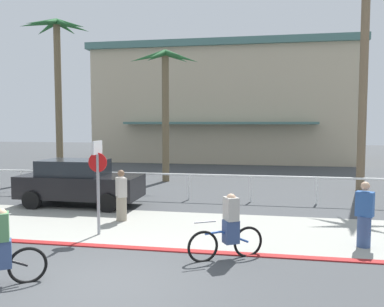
# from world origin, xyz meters

# --- Properties ---
(ground_plane) EXTENTS (80.00, 80.00, 0.00)m
(ground_plane) POSITION_xyz_m (0.00, 10.00, 0.00)
(ground_plane) COLOR #424447
(sidewalk_strip) EXTENTS (44.00, 4.00, 0.02)m
(sidewalk_strip) POSITION_xyz_m (0.00, 4.20, 0.01)
(sidewalk_strip) COLOR #9E9E93
(sidewalk_strip) RESTS_ON ground
(curb_paint) EXTENTS (44.00, 0.24, 0.03)m
(curb_paint) POSITION_xyz_m (0.00, 2.20, 0.01)
(curb_paint) COLOR maroon
(curb_paint) RESTS_ON ground
(building_backdrop) EXTENTS (20.13, 10.83, 9.00)m
(building_backdrop) POSITION_xyz_m (-0.38, 26.71, 4.52)
(building_backdrop) COLOR #BCAD8E
(building_backdrop) RESTS_ON ground
(rail_fence) EXTENTS (19.49, 0.08, 1.04)m
(rail_fence) POSITION_xyz_m (0.00, 8.50, 0.84)
(rail_fence) COLOR white
(rail_fence) RESTS_ON ground
(stop_sign_bike_lane) EXTENTS (0.52, 0.56, 2.56)m
(stop_sign_bike_lane) POSITION_xyz_m (-1.47, 3.16, 1.68)
(stop_sign_bike_lane) COLOR gray
(stop_sign_bike_lane) RESTS_ON ground
(palm_tree_0) EXTENTS (3.45, 3.40, 8.54)m
(palm_tree_0) POSITION_xyz_m (-8.06, 13.22, 6.56)
(palm_tree_0) COLOR brown
(palm_tree_0) RESTS_ON ground
(palm_tree_1) EXTENTS (3.43, 3.46, 6.73)m
(palm_tree_1) POSITION_xyz_m (-2.10, 13.18, 5.08)
(palm_tree_1) COLOR brown
(palm_tree_1) RESTS_ON ground
(palm_tree_2) EXTENTS (2.92, 2.84, 9.82)m
(palm_tree_2) POSITION_xyz_m (7.09, 11.82, 6.93)
(palm_tree_2) COLOR #756047
(palm_tree_2) RESTS_ON ground
(car_black_1) EXTENTS (4.40, 2.02, 1.69)m
(car_black_1) POSITION_xyz_m (-3.73, 6.66, 0.87)
(car_black_1) COLOR black
(car_black_1) RESTS_ON ground
(cyclist_blue_1) EXTENTS (1.61, 0.95, 1.50)m
(cyclist_blue_1) POSITION_xyz_m (2.17, 1.90, 0.69)
(cyclist_blue_1) COLOR black
(cyclist_blue_1) RESTS_ON ground
(pedestrian_0) EXTENTS (0.45, 0.48, 1.60)m
(pedestrian_0) POSITION_xyz_m (-1.40, 4.74, 0.73)
(pedestrian_0) COLOR gray
(pedestrian_0) RESTS_ON ground
(pedestrian_1) EXTENTS (0.47, 0.43, 1.62)m
(pedestrian_1) POSITION_xyz_m (5.34, 3.28, 0.75)
(pedestrian_1) COLOR #384C7A
(pedestrian_1) RESTS_ON ground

